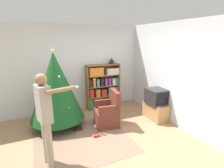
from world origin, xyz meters
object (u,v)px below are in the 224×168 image
Objects in this scene: bookshelf at (103,87)px; armchair at (108,113)px; standing_person at (45,113)px; table_lamp at (112,61)px; christmas_tree at (56,87)px; television at (157,96)px.

bookshelf is 1.30m from armchair.
table_lamp is at bearing 120.41° from standing_person.
table_lamp is at bearing 160.08° from armchair.
table_lamp is at bearing 1.45° from bookshelf.
armchair is at bearing -22.26° from christmas_tree.
bookshelf is 1.53× the size of armchair.
table_lamp reaches higher than television.
bookshelf reaches higher than armchair.
table_lamp is (0.65, 1.21, 1.18)m from armchair.
standing_person is (-1.52, -0.91, 0.66)m from armchair.
christmas_tree is (-2.53, 0.69, 0.39)m from television.
bookshelf is at bearing 172.91° from armchair.
television is 0.30× the size of standing_person.
christmas_tree is at bearing -158.29° from table_lamp.
christmas_tree is at bearing 152.14° from standing_person.
bookshelf is 0.72× the size of christmas_tree.
television is 0.55× the size of armchair.
armchair is 0.55× the size of standing_person.
bookshelf is 0.85× the size of standing_person.
christmas_tree is (-1.51, -0.72, 0.36)m from bookshelf.
bookshelf is 0.88m from table_lamp.
standing_person is at bearing -166.20° from television.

